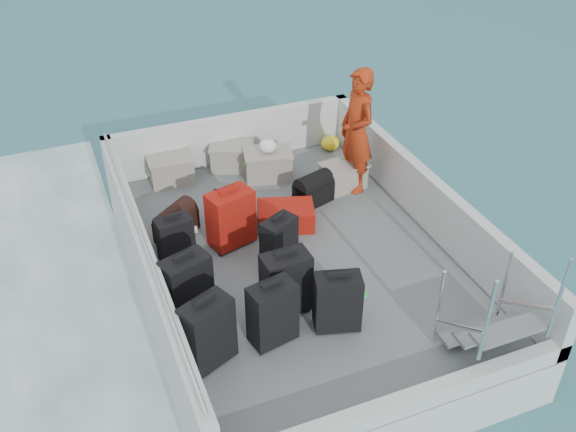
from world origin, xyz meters
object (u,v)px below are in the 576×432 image
at_px(suitcase_2, 176,240).
at_px(suitcase_7, 279,241).
at_px(suitcase_8, 286,216).
at_px(suitcase_0, 208,334).
at_px(suitcase_5, 231,219).
at_px(suitcase_1, 187,287).
at_px(crate_3, 343,177).
at_px(passenger, 357,131).
at_px(suitcase_4, 286,284).
at_px(crate_0, 171,170).
at_px(suitcase_3, 273,314).
at_px(crate_2, 268,165).
at_px(crate_1, 232,157).
at_px(suitcase_6, 337,303).

height_order(suitcase_2, suitcase_7, same).
bearing_deg(suitcase_2, suitcase_8, 0.50).
bearing_deg(suitcase_0, suitcase_5, 42.34).
height_order(suitcase_1, crate_3, suitcase_1).
bearing_deg(passenger, suitcase_8, -70.12).
xyz_separation_m(suitcase_4, passenger, (1.76, 1.92, 0.49)).
bearing_deg(suitcase_2, crate_0, 71.55).
relative_size(suitcase_7, suitcase_8, 0.83).
bearing_deg(suitcase_3, suitcase_4, 40.22).
xyz_separation_m(crate_0, passenger, (2.26, -1.07, 0.67)).
relative_size(suitcase_1, suitcase_3, 1.04).
distance_m(suitcase_3, suitcase_4, 0.46).
bearing_deg(crate_0, suitcase_5, -78.74).
bearing_deg(suitcase_0, passenger, 17.24).
bearing_deg(suitcase_8, suitcase_3, 172.33).
bearing_deg(crate_2, suitcase_7, -106.73).
height_order(suitcase_5, crate_0, suitcase_5).
bearing_deg(crate_2, crate_1, 131.31).
bearing_deg(suitcase_6, crate_1, 105.64).
xyz_separation_m(suitcase_5, suitcase_6, (0.55, -1.74, -0.04)).
distance_m(suitcase_5, suitcase_7, 0.67).
xyz_separation_m(suitcase_4, suitcase_5, (-0.17, 1.32, 0.00)).
bearing_deg(crate_2, suitcase_4, -106.60).
bearing_deg(crate_3, suitcase_2, -163.81).
bearing_deg(crate_2, suitcase_3, -109.71).
xyz_separation_m(suitcase_3, crate_1, (0.67, 3.39, -0.17)).
height_order(crate_0, crate_2, crate_2).
bearing_deg(passenger, suitcase_6, -33.01).
height_order(crate_0, crate_3, crate_0).
bearing_deg(suitcase_2, suitcase_6, -60.22).
height_order(suitcase_5, crate_3, suitcase_5).
bearing_deg(suitcase_2, suitcase_1, -102.81).
height_order(suitcase_4, crate_3, suitcase_4).
xyz_separation_m(suitcase_3, crate_0, (-0.22, 3.35, -0.17)).
bearing_deg(suitcase_6, suitcase_8, 100.06).
xyz_separation_m(suitcase_7, crate_1, (0.16, 2.24, -0.11)).
bearing_deg(suitcase_8, suitcase_5, 116.26).
bearing_deg(suitcase_4, suitcase_0, -159.54).
bearing_deg(crate_1, passenger, -38.85).
bearing_deg(suitcase_6, suitcase_0, -165.15).
distance_m(suitcase_1, crate_2, 2.85).
bearing_deg(suitcase_8, suitcase_6, -167.89).
xyz_separation_m(suitcase_0, suitcase_3, (0.66, 0.04, -0.02)).
bearing_deg(suitcase_2, suitcase_0, -99.93).
relative_size(crate_2, passenger, 0.37).
xyz_separation_m(suitcase_0, suitcase_7, (1.17, 1.19, -0.08)).
bearing_deg(crate_3, suitcase_0, -137.35).
bearing_deg(suitcase_7, suitcase_1, 174.83).
bearing_deg(crate_3, suitcase_6, -117.47).
xyz_separation_m(suitcase_3, suitcase_5, (0.12, 1.68, 0.01)).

